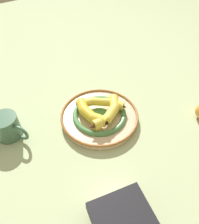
{
  "coord_description": "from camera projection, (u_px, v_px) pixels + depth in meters",
  "views": [
    {
      "loc": [
        0.28,
        0.52,
        0.64
      ],
      "look_at": [
        -0.03,
        0.04,
        0.04
      ],
      "focal_mm": 35.0,
      "sensor_mm": 36.0,
      "label": 1
    }
  ],
  "objects": [
    {
      "name": "ground_plane",
      "position": [
        89.0,
        117.0,
        0.87
      ],
      "size": [
        2.8,
        2.8,
        0.0
      ],
      "primitive_type": "plane",
      "color": "#B2C693"
    },
    {
      "name": "decorative_bowl",
      "position": [
        100.0,
        116.0,
        0.85
      ],
      "size": [
        0.3,
        0.3,
        0.04
      ],
      "color": "beige",
      "rests_on": "ground_plane"
    },
    {
      "name": "banana_a",
      "position": [
        102.0,
        103.0,
        0.85
      ],
      "size": [
        0.17,
        0.14,
        0.03
      ],
      "rotation": [
        0.0,
        0.0,
        5.64
      ],
      "color": "yellow",
      "rests_on": "decorative_bowl"
    },
    {
      "name": "banana_b",
      "position": [
        89.0,
        113.0,
        0.81
      ],
      "size": [
        0.07,
        0.18,
        0.04
      ],
      "rotation": [
        0.0,
        0.0,
        8.01
      ],
      "color": "yellow",
      "rests_on": "decorative_bowl"
    },
    {
      "name": "banana_c",
      "position": [
        108.0,
        113.0,
        0.81
      ],
      "size": [
        0.18,
        0.11,
        0.04
      ],
      "rotation": [
        0.0,
        0.0,
        9.93
      ],
      "color": "yellow",
      "rests_on": "decorative_bowl"
    },
    {
      "name": "coffee_mug",
      "position": [
        7.0,
        127.0,
        0.77
      ],
      "size": [
        0.1,
        0.13,
        0.09
      ],
      "rotation": [
        0.0,
        0.0,
        2.12
      ],
      "color": "#477056",
      "rests_on": "ground_plane"
    }
  ]
}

